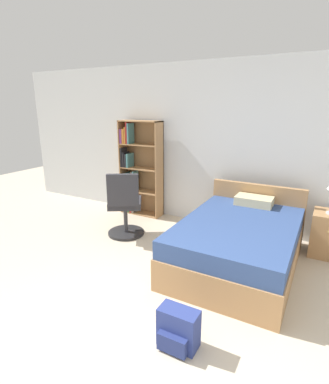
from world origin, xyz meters
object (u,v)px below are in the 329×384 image
(bookshelf, at_px, (137,170))
(nightstand, at_px, (328,234))
(office_chair, at_px, (125,207))
(bed, at_px, (239,242))
(backpack_blue, at_px, (178,329))

(bookshelf, height_order, nightstand, bookshelf)
(bookshelf, xyz_separation_m, office_chair, (0.43, -0.97, -0.33))
(bed, bearing_deg, bookshelf, 156.28)
(bed, bearing_deg, nightstand, 40.07)
(office_chair, distance_m, nightstand, 2.82)
(bookshelf, xyz_separation_m, backpack_blue, (2.10, -2.54, -0.64))
(bed, distance_m, backpack_blue, 1.60)
(bookshelf, xyz_separation_m, bed, (2.17, -0.95, -0.50))
(bed, height_order, nightstand, bed)
(bed, xyz_separation_m, nightstand, (0.96, 0.81, -0.01))
(office_chair, bearing_deg, bed, 0.67)
(nightstand, bearing_deg, backpack_blue, -113.16)
(bookshelf, relative_size, office_chair, 1.65)
(nightstand, distance_m, backpack_blue, 2.61)
(bookshelf, distance_m, backpack_blue, 3.36)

